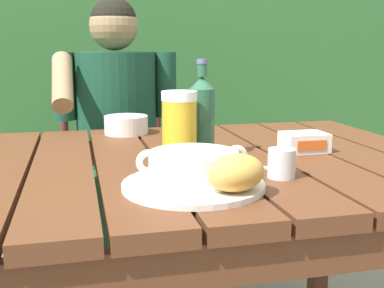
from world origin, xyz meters
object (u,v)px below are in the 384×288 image
butter_tub (304,142)px  diner_bowl (126,125)px  soup_bowl (193,166)px  table_knife (242,167)px  serving_plate (193,185)px  water_glass_small (282,163)px  beer_glass (179,128)px  bread_roll (236,173)px  beer_bottle (202,115)px  person_eating (117,128)px  chair_near_diner (116,176)px

butter_tub → diner_bowl: bearing=139.1°
soup_bowl → table_knife: bearing=39.5°
serving_plate → table_knife: size_ratio=1.96×
water_glass_small → beer_glass: bearing=137.1°
diner_bowl → bread_roll: bearing=-79.6°
beer_bottle → butter_tub: (0.29, -0.01, -0.08)m
water_glass_small → table_knife: (-0.06, 0.09, -0.03)m
person_eating → soup_bowl: (0.07, -0.99, 0.08)m
person_eating → bread_roll: (0.14, -1.07, 0.08)m
table_knife → beer_bottle: bearing=111.1°
chair_near_diner → soup_bowl: 1.23m
beer_glass → water_glass_small: bearing=-42.9°
bread_roll → beer_glass: bearing=99.9°
chair_near_diner → diner_bowl: chair_near_diner is taller
serving_plate → beer_bottle: beer_bottle is taller
water_glass_small → butter_tub: water_glass_small is taller
person_eating → beer_glass: (0.09, -0.78, 0.12)m
bread_roll → beer_bottle: beer_bottle is taller
person_eating → water_glass_small: (0.28, -0.96, 0.07)m
chair_near_diner → person_eating: (-0.00, -0.20, 0.25)m
table_knife → serving_plate: bearing=-140.5°
person_eating → beer_bottle: 0.75m
water_glass_small → diner_bowl: size_ratio=0.45×
chair_near_diner → beer_glass: size_ratio=5.23×
person_eating → beer_bottle: bearing=-77.4°
soup_bowl → bread_roll: 0.10m
serving_plate → bread_roll: 0.11m
bread_roll → table_knife: bearing=67.3°
beer_glass → diner_bowl: bearing=100.8°
person_eating → soup_bowl: 1.00m
chair_near_diner → diner_bowl: 0.62m
beer_bottle → diner_bowl: (-0.16, 0.38, -0.08)m
chair_near_diner → person_eating: 0.32m
butter_tub → table_knife: 0.27m
chair_near_diner → water_glass_small: (0.27, -1.15, 0.32)m
chair_near_diner → water_glass_small: chair_near_diner is taller
person_eating → beer_glass: person_eating is taller
diner_bowl → beer_bottle: bearing=-67.3°
beer_bottle → diner_bowl: size_ratio=1.76×
person_eating → bread_roll: person_eating is taller
bread_roll → water_glass_small: (0.14, 0.11, -0.02)m
beer_glass → butter_tub: beer_glass is taller
bread_roll → table_knife: (0.08, 0.20, -0.04)m
soup_bowl → beer_bottle: bearing=71.9°
soup_bowl → bread_roll: bearing=-49.4°
chair_near_diner → serving_plate: bearing=-86.7°
person_eating → diner_bowl: (0.00, -0.34, 0.07)m
serving_plate → beer_glass: size_ratio=1.64×
diner_bowl → chair_near_diner: bearing=90.0°
person_eating → table_knife: size_ratio=8.25×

